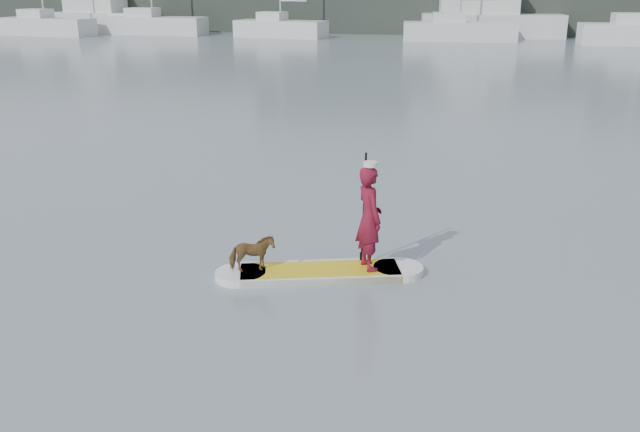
% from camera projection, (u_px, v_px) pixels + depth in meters
% --- Properties ---
extents(ground, '(140.00, 140.00, 0.00)m').
position_uv_depth(ground, '(340.00, 234.00, 13.14)').
color(ground, slate).
rests_on(ground, ground).
extents(paddleboard, '(3.20, 1.50, 0.12)m').
position_uv_depth(paddleboard, '(320.00, 272.00, 11.24)').
color(paddleboard, gold).
rests_on(paddleboard, ground).
extents(paddler, '(0.64, 0.72, 1.65)m').
position_uv_depth(paddler, '(369.00, 218.00, 11.02)').
color(paddler, maroon).
rests_on(paddler, paddleboard).
extents(white_cap, '(0.22, 0.22, 0.07)m').
position_uv_depth(white_cap, '(371.00, 164.00, 10.75)').
color(white_cap, silver).
rests_on(white_cap, paddler).
extents(dog, '(0.76, 0.59, 0.59)m').
position_uv_depth(dog, '(252.00, 254.00, 11.05)').
color(dog, '#51361C').
rests_on(dog, paddleboard).
extents(paddle, '(0.12, 0.30, 2.00)m').
position_uv_depth(paddle, '(364.00, 221.00, 11.36)').
color(paddle, black).
rests_on(paddle, ground).
extents(sailboat_a, '(8.59, 3.61, 12.09)m').
position_uv_depth(sailboat_a, '(44.00, 25.00, 59.39)').
color(sailboat_a, silver).
rests_on(sailboat_a, ground).
extents(sailboat_b, '(9.05, 2.95, 13.35)m').
position_uv_depth(sailboat_b, '(152.00, 23.00, 60.40)').
color(sailboat_b, silver).
rests_on(sailboat_b, ground).
extents(sailboat_c, '(7.76, 3.86, 10.65)m').
position_uv_depth(sailboat_c, '(280.00, 27.00, 57.47)').
color(sailboat_c, silver).
rests_on(sailboat_c, ground).
extents(sailboat_d, '(8.62, 3.38, 12.41)m').
position_uv_depth(sailboat_d, '(458.00, 29.00, 54.03)').
color(sailboat_d, silver).
rests_on(sailboat_d, ground).
extents(sailboat_e, '(8.50, 3.01, 12.20)m').
position_uv_depth(sailboat_e, '(640.00, 32.00, 50.81)').
color(sailboat_e, silver).
rests_on(sailboat_e, ground).
extents(motor_yacht_a, '(11.45, 4.51, 6.70)m').
position_uv_depth(motor_yacht_a, '(486.00, 13.00, 57.23)').
color(motor_yacht_a, silver).
rests_on(motor_yacht_a, ground).
extents(motor_yacht_b, '(9.72, 4.59, 6.17)m').
position_uv_depth(motor_yacht_b, '(100.00, 12.00, 63.72)').
color(motor_yacht_b, silver).
rests_on(motor_yacht_b, ground).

